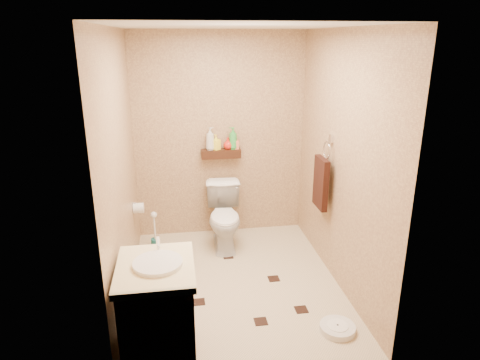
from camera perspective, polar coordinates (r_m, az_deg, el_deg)
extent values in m
plane|color=beige|center=(4.35, -0.62, -13.62)|extent=(2.50, 2.50, 0.00)
cube|color=tan|center=(5.05, -2.69, 5.75)|extent=(2.00, 0.04, 2.40)
cube|color=tan|center=(2.70, 3.07, -5.98)|extent=(2.00, 0.04, 2.40)
cube|color=tan|center=(3.85, -15.60, 0.96)|extent=(0.04, 2.50, 2.40)
cube|color=tan|center=(4.11, 13.28, 2.25)|extent=(0.04, 2.50, 2.40)
cube|color=silver|center=(3.69, -0.76, 19.83)|extent=(2.00, 2.50, 0.02)
cube|color=#351A0E|center=(5.02, -2.56, 3.54)|extent=(0.46, 0.14, 0.10)
cube|color=black|center=(4.10, -5.50, -15.88)|extent=(0.11, 0.11, 0.01)
cube|color=black|center=(4.43, 4.52, -12.98)|extent=(0.11, 0.11, 0.01)
cube|color=black|center=(3.86, 2.78, -18.32)|extent=(0.11, 0.11, 0.01)
cube|color=black|center=(4.72, -8.57, -11.06)|extent=(0.11, 0.11, 0.01)
cube|color=black|center=(4.03, 8.17, -16.73)|extent=(0.11, 0.11, 0.01)
cube|color=black|center=(4.82, -1.60, -10.14)|extent=(0.11, 0.11, 0.01)
imported|color=white|center=(4.92, -2.05, -4.94)|extent=(0.43, 0.72, 0.72)
cube|color=brown|center=(3.33, -10.78, -17.48)|extent=(0.50, 0.62, 0.75)
cube|color=beige|center=(3.11, -11.23, -11.48)|extent=(0.54, 0.66, 0.05)
cylinder|color=white|center=(3.10, -10.90, -11.01)|extent=(0.35, 0.35, 0.05)
cylinder|color=silver|center=(3.26, -10.86, -8.21)|extent=(0.03, 0.03, 0.12)
cylinder|color=silver|center=(3.83, 12.86, -18.71)|extent=(0.36, 0.36, 0.05)
cylinder|color=white|center=(3.81, 12.90, -18.36)|extent=(0.18, 0.18, 0.01)
cylinder|color=#185E60|center=(5.08, -11.18, -8.27)|extent=(0.10, 0.10, 0.11)
cylinder|color=silver|center=(4.99, -11.33, -6.16)|extent=(0.02, 0.02, 0.32)
sphere|color=silver|center=(4.93, -11.44, -4.58)|extent=(0.07, 0.07, 0.07)
cube|color=silver|center=(4.28, 12.05, 5.49)|extent=(0.03, 0.06, 0.08)
torus|color=silver|center=(4.30, 11.51, 3.92)|extent=(0.02, 0.19, 0.19)
cube|color=black|center=(4.38, 10.73, -0.40)|extent=(0.06, 0.30, 0.52)
cylinder|color=silver|center=(4.65, -13.38, -3.66)|extent=(0.11, 0.11, 0.11)
cylinder|color=silver|center=(4.63, -13.93, -3.00)|extent=(0.04, 0.02, 0.02)
imported|color=beige|center=(4.96, -4.01, 5.52)|extent=(0.13, 0.13, 0.26)
imported|color=#FFF035|center=(4.98, -3.21, 5.06)|extent=(0.11, 0.11, 0.18)
imported|color=red|center=(5.00, -1.61, 4.91)|extent=(0.13, 0.13, 0.14)
imported|color=green|center=(4.99, -0.93, 5.61)|extent=(0.12, 0.12, 0.26)
imported|color=#EE784F|center=(5.01, -0.59, 5.02)|extent=(0.07, 0.07, 0.15)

